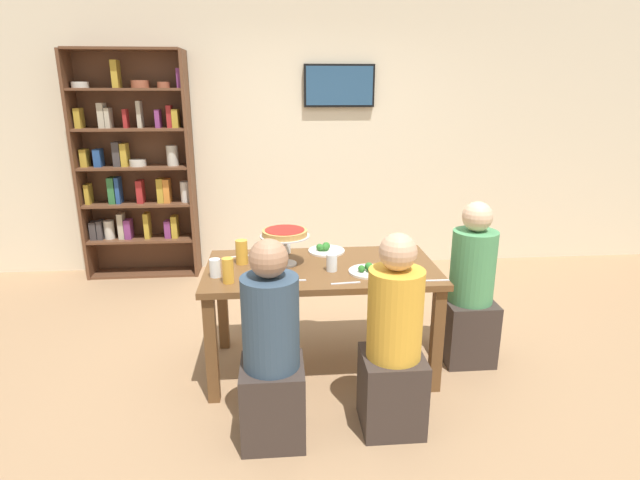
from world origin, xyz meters
name	(u,v)px	position (x,y,z in m)	size (l,w,h in m)	color
ground_plane	(321,366)	(0.00, 0.00, 0.00)	(12.00, 12.00, 0.00)	#9E7A56
rear_partition	(303,134)	(0.00, 2.20, 1.40)	(8.00, 0.12, 2.80)	beige
dining_table	(321,281)	(0.00, 0.00, 0.64)	(1.51, 0.80, 0.74)	brown
bookshelf	(136,167)	(-1.66, 2.01, 1.11)	(1.10, 0.30, 2.21)	brown
television	(339,86)	(0.36, 2.11, 1.88)	(0.70, 0.05, 0.41)	black
diner_near_left	(272,358)	(-0.33, -0.72, 0.49)	(0.34, 0.34, 1.15)	#382D28
diner_head_east	(470,295)	(1.03, 0.02, 0.49)	(0.34, 0.34, 1.15)	#382D28
diner_near_right	(394,349)	(0.34, -0.67, 0.49)	(0.34, 0.34, 1.15)	#382D28
deep_dish_pizza_stand	(285,236)	(-0.23, 0.06, 0.94)	(0.32, 0.32, 0.24)	silver
salad_plate_near_diner	(369,270)	(0.29, -0.15, 0.76)	(0.26, 0.26, 0.07)	white
salad_plate_far_diner	(325,249)	(0.06, 0.30, 0.76)	(0.26, 0.26, 0.07)	white
beer_glass_amber_tall	(242,252)	(-0.52, 0.10, 0.82)	(0.08, 0.08, 0.16)	gold
beer_glass_amber_short	(228,271)	(-0.58, -0.24, 0.82)	(0.07, 0.07, 0.15)	gold
water_glass_clear_near	(332,263)	(0.06, -0.09, 0.79)	(0.07, 0.07, 0.11)	white
water_glass_clear_far	(215,268)	(-0.67, -0.13, 0.80)	(0.07, 0.07, 0.11)	white
water_glass_clear_spare	(285,246)	(-0.23, 0.30, 0.79)	(0.07, 0.07, 0.10)	white
cutlery_fork_near	(435,280)	(0.66, -0.32, 0.74)	(0.18, 0.02, 0.01)	silver
cutlery_knife_near	(291,281)	(-0.20, -0.25, 0.74)	(0.18, 0.02, 0.01)	silver
cutlery_fork_far	(239,256)	(-0.55, 0.25, 0.74)	(0.18, 0.02, 0.01)	silver
cutlery_knife_far	(346,283)	(0.12, -0.31, 0.74)	(0.18, 0.02, 0.01)	silver
cutlery_spare_fork	(255,282)	(-0.42, -0.26, 0.74)	(0.18, 0.02, 0.01)	silver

